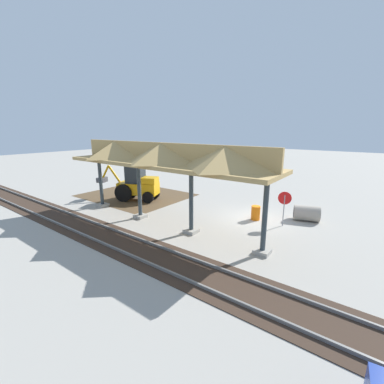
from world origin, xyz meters
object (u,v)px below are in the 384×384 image
(concrete_pipe, at_px, (307,213))
(traffic_barrel, at_px, (256,213))
(stop_sign, at_px, (284,202))
(backhoe, at_px, (136,185))

(concrete_pipe, height_order, traffic_barrel, concrete_pipe)
(stop_sign, relative_size, backhoe, 0.41)
(stop_sign, bearing_deg, backhoe, 6.56)
(backhoe, distance_m, traffic_barrel, 9.75)
(stop_sign, height_order, backhoe, backhoe)
(stop_sign, bearing_deg, traffic_barrel, -1.47)
(concrete_pipe, distance_m, traffic_barrel, 3.16)
(stop_sign, xyz_separation_m, traffic_barrel, (1.74, -0.04, -1.05))
(stop_sign, distance_m, backhoe, 11.44)
(stop_sign, bearing_deg, concrete_pipe, -116.57)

